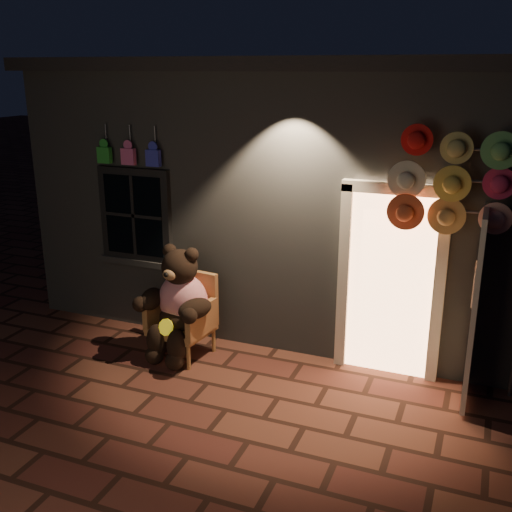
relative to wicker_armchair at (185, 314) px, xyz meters
The scene contains 5 objects.
ground 1.50m from the wicker_armchair, 45.54° to the right, with size 60.00×60.00×0.00m, color brown.
shop_building 3.38m from the wicker_armchair, 71.62° to the left, with size 7.30×5.95×3.51m.
wicker_armchair is the anchor object (origin of this frame).
teddy_bear 0.23m from the wicker_armchair, 94.95° to the right, with size 0.99×0.82×1.37m.
hat_rack 3.57m from the wicker_armchair, ahead, with size 1.68×0.22×2.81m.
Camera 1 is at (2.28, -4.85, 3.35)m, focal length 42.00 mm.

